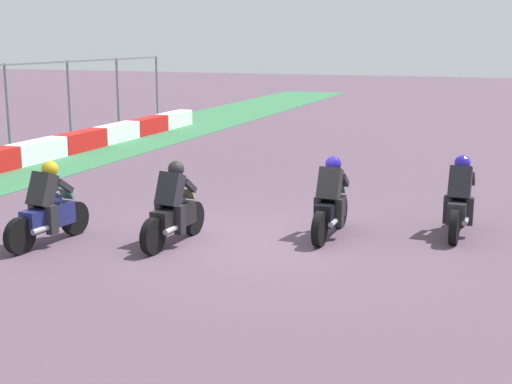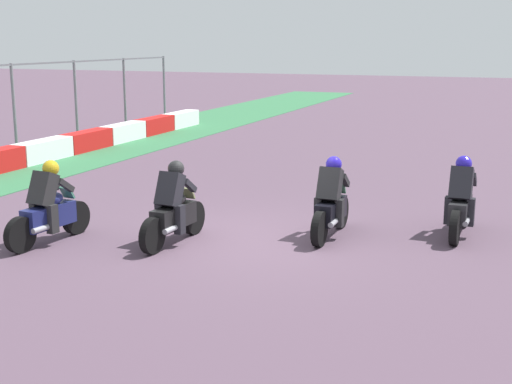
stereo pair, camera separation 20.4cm
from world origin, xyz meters
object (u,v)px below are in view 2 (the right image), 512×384
object	(u,v)px
rider_lane_b	(331,204)
rider_lane_d	(48,210)
rider_lane_c	(173,210)
rider_lane_a	(461,203)

from	to	relation	value
rider_lane_b	rider_lane_d	size ratio (longest dim) A/B	1.00
rider_lane_c	rider_lane_d	size ratio (longest dim) A/B	1.00
rider_lane_b	rider_lane_a	bearing A→B (deg)	-65.78
rider_lane_b	rider_lane_c	size ratio (longest dim) A/B	1.00
rider_lane_a	rider_lane_d	world-z (taller)	same
rider_lane_a	rider_lane_d	xyz separation A→B (m)	(-3.23, 6.89, 0.00)
rider_lane_a	rider_lane_c	size ratio (longest dim) A/B	1.00
rider_lane_a	rider_lane_c	bearing A→B (deg)	118.12
rider_lane_a	rider_lane_c	world-z (taller)	same
rider_lane_c	rider_lane_a	bearing A→B (deg)	-58.91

